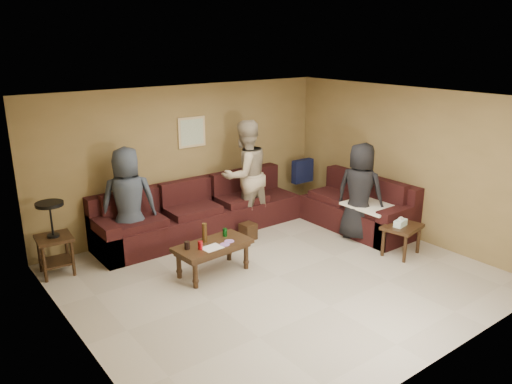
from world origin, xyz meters
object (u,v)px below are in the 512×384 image
end_table_left (54,237)px  person_middle (245,175)px  sectional_sofa (259,214)px  waste_bin (248,231)px  person_right (360,192)px  side_table_right (402,229)px  coffee_table (213,248)px  person_left (129,202)px

end_table_left → person_middle: size_ratio=0.56×
sectional_sofa → waste_bin: size_ratio=16.79×
waste_bin → person_right: size_ratio=0.17×
sectional_sofa → side_table_right: size_ratio=6.98×
coffee_table → person_right: bearing=-7.7°
side_table_right → sectional_sofa: bearing=119.7°
sectional_sofa → side_table_right: (1.19, -2.08, 0.09)m
sectional_sofa → person_middle: 0.72m
person_right → waste_bin: bearing=33.9°
person_right → person_middle: bearing=16.7°
waste_bin → end_table_left: bearing=168.1°
waste_bin → person_middle: (0.31, 0.50, 0.82)m
waste_bin → person_middle: size_ratio=0.14×
side_table_right → waste_bin: (-1.53, 1.93, -0.28)m
coffee_table → person_left: 1.56m
waste_bin → sectional_sofa: bearing=24.3°
person_middle → end_table_left: bearing=-4.0°
sectional_sofa → person_middle: bearing=95.5°
person_right → person_left: bearing=42.1°
side_table_right → person_middle: 2.77m
end_table_left → person_right: person_right is taller
person_left → person_middle: 2.11m
person_middle → person_right: 1.98m
coffee_table → person_right: size_ratio=0.70×
coffee_table → person_middle: person_middle is taller
sectional_sofa → person_left: person_left is taller
sectional_sofa → person_left: (-2.13, 0.48, 0.53)m
sectional_sofa → end_table_left: bearing=171.9°
coffee_table → waste_bin: 1.38m
sectional_sofa → coffee_table: (-1.49, -0.87, 0.06)m
end_table_left → side_table_right: (4.47, -2.55, -0.15)m
end_table_left → person_right: 4.76m
person_middle → person_right: bearing=125.3°
person_middle → person_right: size_ratio=1.17×
end_table_left → person_middle: 3.27m
sectional_sofa → person_middle: size_ratio=2.42×
end_table_left → side_table_right: end_table_left is taller
end_table_left → person_middle: (3.25, -0.12, 0.40)m
coffee_table → end_table_left: size_ratio=1.06×
sectional_sofa → person_right: person_right is taller
person_left → sectional_sofa: bearing=-172.3°
person_left → person_right: bearing=173.0°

